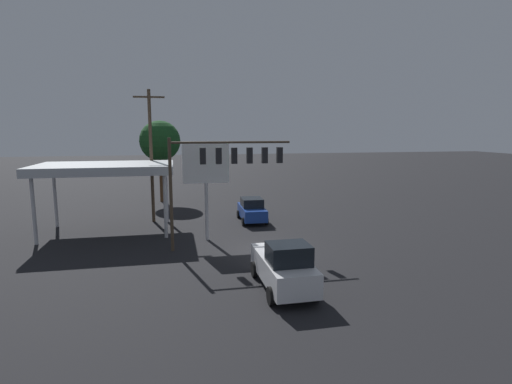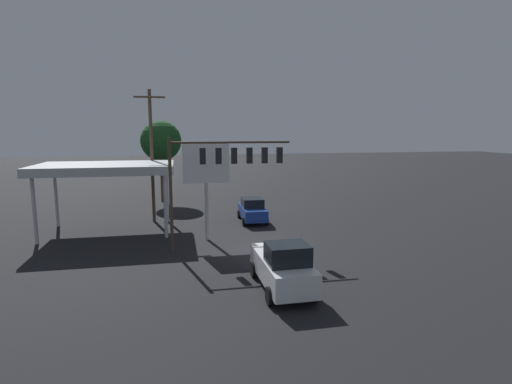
% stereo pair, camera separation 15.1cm
% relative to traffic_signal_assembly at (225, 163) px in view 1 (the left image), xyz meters
% --- Properties ---
extents(ground_plane, '(200.00, 200.00, 0.00)m').
position_rel_traffic_signal_assembly_xyz_m(ground_plane, '(-2.21, 0.88, -5.41)').
color(ground_plane, black).
extents(traffic_signal_assembly, '(7.54, 0.43, 6.97)m').
position_rel_traffic_signal_assembly_xyz_m(traffic_signal_assembly, '(0.00, 0.00, 0.00)').
color(traffic_signal_assembly, '#473828').
rests_on(traffic_signal_assembly, ground).
extents(utility_pole, '(2.40, 0.26, 10.57)m').
position_rel_traffic_signal_assembly_xyz_m(utility_pole, '(4.82, -8.47, 0.17)').
color(utility_pole, '#473828').
rests_on(utility_pole, ground).
extents(gas_station_canopy, '(9.52, 6.16, 5.01)m').
position_rel_traffic_signal_assembly_xyz_m(gas_station_canopy, '(7.90, -5.69, -0.77)').
color(gas_station_canopy, '#B2B7BC').
rests_on(gas_station_canopy, ground).
extents(price_sign, '(3.09, 0.27, 6.68)m').
position_rel_traffic_signal_assembly_xyz_m(price_sign, '(0.99, -2.10, -0.41)').
color(price_sign, '#B7B7BC').
rests_on(price_sign, ground).
extents(pickup_parked, '(2.31, 5.22, 2.40)m').
position_rel_traffic_signal_assembly_xyz_m(pickup_parked, '(-1.81, 7.25, -4.30)').
color(pickup_parked, silver).
rests_on(pickup_parked, ground).
extents(sedan_waiting, '(2.14, 4.44, 1.93)m').
position_rel_traffic_signal_assembly_xyz_m(sedan_waiting, '(-3.07, -6.94, -4.45)').
color(sedan_waiting, navy).
rests_on(sedan_waiting, ground).
extents(street_tree, '(4.14, 4.14, 8.39)m').
position_rel_traffic_signal_assembly_xyz_m(street_tree, '(4.39, -17.80, 0.88)').
color(street_tree, '#4C331E').
rests_on(street_tree, ground).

